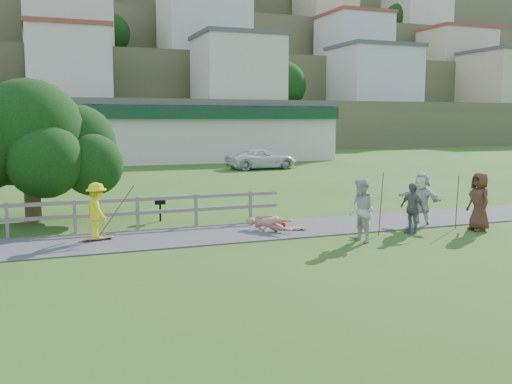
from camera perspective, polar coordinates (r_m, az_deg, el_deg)
ground at (r=16.75m, az=-3.09°, el=-5.28°), size 260.00×260.00×0.00m
path at (r=18.15m, az=-4.53°, el=-4.25°), size 34.00×3.00×0.04m
fence at (r=19.11m, az=-19.53°, el=-1.93°), size 15.05×0.10×1.10m
strip_mall at (r=51.33m, az=-10.78°, el=5.94°), size 32.50×10.75×5.10m
hillside at (r=107.55m, az=-18.48°, el=12.63°), size 220.00×67.00×47.50m
skater_rider at (r=17.67m, az=-15.63°, el=-2.12°), size 0.92×1.22×1.68m
skater_fallen at (r=18.50m, az=1.30°, el=-3.15°), size 1.49×1.30×0.58m
spectator_a at (r=17.16m, az=10.50°, el=-1.85°), size 0.82×1.00×1.91m
spectator_b at (r=18.92m, az=15.32°, el=-1.57°), size 0.57×1.01×1.63m
spectator_c at (r=20.07m, az=21.41°, el=-0.90°), size 0.70×0.99×1.92m
spectator_d at (r=20.38m, az=16.24°, el=-0.71°), size 1.03×1.78×1.83m
car_silver at (r=41.38m, az=-17.48°, el=2.77°), size 4.15×2.28×1.30m
car_white at (r=42.32m, az=0.56°, el=3.31°), size 5.46×2.89×1.46m
tree at (r=21.70m, az=-21.60°, el=2.86°), size 6.10×6.10×4.33m
bbq at (r=20.75m, az=-9.56°, el=-1.79°), size 0.41×0.34×0.82m
longboard_rider at (r=17.81m, az=-15.54°, el=-4.61°), size 1.00×0.41×0.11m
longboard_fallen at (r=18.77m, az=3.68°, el=-3.77°), size 0.90×0.51×0.10m
helmet at (r=19.07m, az=2.58°, el=-3.30°), size 0.29×0.29×0.29m
pole_rider at (r=18.10m, az=-13.87°, el=-1.35°), size 0.03×0.03×1.98m
pole_spec_left at (r=18.36m, az=12.39°, el=-1.19°), size 0.03×0.03×1.98m
pole_spec_right at (r=20.16m, az=19.46°, el=-0.97°), size 0.03×0.03×1.79m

